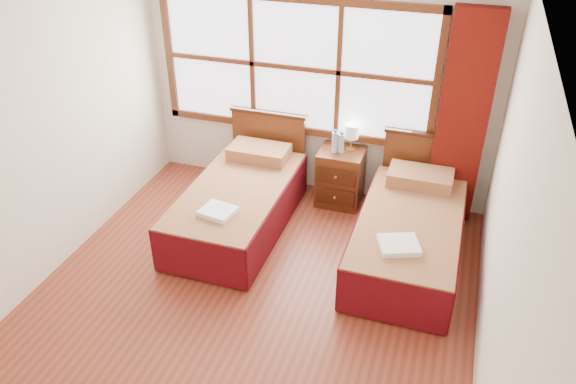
% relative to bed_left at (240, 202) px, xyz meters
% --- Properties ---
extents(floor, '(4.50, 4.50, 0.00)m').
position_rel_bed_left_xyz_m(floor, '(0.55, -1.20, -0.29)').
color(floor, brown).
rests_on(floor, ground).
extents(ceiling, '(4.50, 4.50, 0.00)m').
position_rel_bed_left_xyz_m(ceiling, '(0.55, -1.20, 2.31)').
color(ceiling, white).
rests_on(ceiling, wall_back).
extents(wall_back, '(4.00, 0.00, 4.00)m').
position_rel_bed_left_xyz_m(wall_back, '(0.55, 1.05, 1.01)').
color(wall_back, silver).
rests_on(wall_back, floor).
extents(wall_left, '(0.00, 4.50, 4.50)m').
position_rel_bed_left_xyz_m(wall_left, '(-1.45, -1.20, 1.01)').
color(wall_left, silver).
rests_on(wall_left, floor).
extents(wall_right, '(0.00, 4.50, 4.50)m').
position_rel_bed_left_xyz_m(wall_right, '(2.55, -1.20, 1.01)').
color(wall_right, silver).
rests_on(wall_right, floor).
extents(window, '(3.16, 0.06, 1.56)m').
position_rel_bed_left_xyz_m(window, '(0.30, 1.01, 1.21)').
color(window, white).
rests_on(window, wall_back).
extents(curtain, '(0.50, 0.16, 2.30)m').
position_rel_bed_left_xyz_m(curtain, '(2.15, 0.91, 0.88)').
color(curtain, '#620F09').
rests_on(curtain, wall_back).
extents(bed_left, '(1.00, 2.02, 0.96)m').
position_rel_bed_left_xyz_m(bed_left, '(0.00, 0.00, 0.00)').
color(bed_left, '#391A0B').
rests_on(bed_left, floor).
extents(bed_right, '(0.99, 2.01, 0.96)m').
position_rel_bed_left_xyz_m(bed_right, '(1.83, 0.00, -0.00)').
color(bed_right, '#391A0B').
rests_on(bed_right, floor).
extents(nightstand, '(0.50, 0.49, 0.67)m').
position_rel_bed_left_xyz_m(nightstand, '(0.93, 0.80, 0.04)').
color(nightstand, '#592913').
rests_on(nightstand, floor).
extents(towels_left, '(0.36, 0.33, 0.05)m').
position_rel_bed_left_xyz_m(towels_left, '(0.02, -0.57, 0.24)').
color(towels_left, white).
rests_on(towels_left, bed_left).
extents(towels_right, '(0.43, 0.41, 0.05)m').
position_rel_bed_left_xyz_m(towels_right, '(1.79, -0.57, 0.25)').
color(towels_right, white).
rests_on(towels_right, bed_right).
extents(lamp, '(0.16, 0.16, 0.31)m').
position_rel_bed_left_xyz_m(lamp, '(1.01, 0.87, 0.59)').
color(lamp, gold).
rests_on(lamp, nightstand).
extents(bottle_near, '(0.07, 0.07, 0.27)m').
position_rel_bed_left_xyz_m(bottle_near, '(0.85, 0.76, 0.50)').
color(bottle_near, '#A5BDD4').
rests_on(bottle_near, nightstand).
extents(bottle_far, '(0.07, 0.07, 0.25)m').
position_rel_bed_left_xyz_m(bottle_far, '(0.92, 0.77, 0.49)').
color(bottle_far, '#A5BDD4').
rests_on(bottle_far, nightstand).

